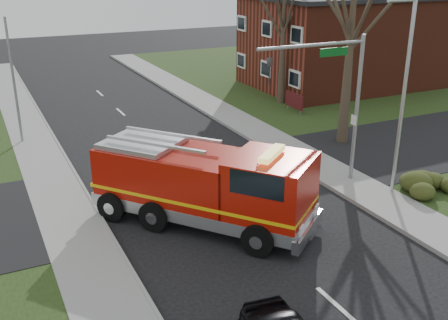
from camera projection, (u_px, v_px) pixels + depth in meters
name	position (u px, v px, depth m)	size (l,w,h in m)	color
ground	(244.00, 222.00, 20.81)	(120.00, 120.00, 0.00)	black
sidewalk_right	(366.00, 192.00, 23.32)	(2.40, 80.00, 0.15)	gray
sidewalk_left	(87.00, 257.00, 18.25)	(2.40, 80.00, 0.15)	gray
brick_building	(347.00, 41.00, 42.40)	(15.40, 10.40, 7.25)	maroon
health_center_sign	(294.00, 101.00, 35.29)	(0.12, 2.00, 1.40)	#491114
hedge_corner	(432.00, 179.00, 23.45)	(2.80, 2.00, 0.90)	#2B3112
bare_tree_near	(353.00, 8.00, 27.09)	(6.00, 6.00, 12.00)	#342A1E
bare_tree_far	(284.00, 12.00, 35.60)	(5.25, 5.25, 10.50)	#342A1E
traffic_signal_mast	(336.00, 85.00, 22.52)	(5.29, 0.18, 6.80)	gray
streetlight_pole	(403.00, 94.00, 21.69)	(1.48, 0.16, 8.40)	#B7BABF
utility_pole_far	(14.00, 83.00, 28.54)	(0.14, 0.14, 7.00)	gray
fire_engine	(205.00, 187.00, 20.24)	(7.58, 8.45, 3.43)	#A41207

